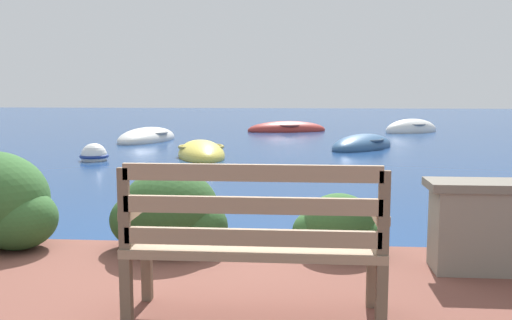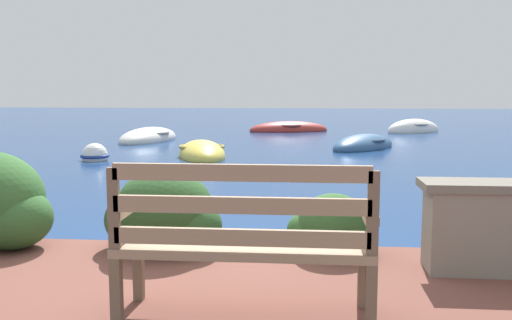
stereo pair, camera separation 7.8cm
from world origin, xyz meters
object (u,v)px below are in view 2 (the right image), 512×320
object	(u,v)px
rowboat_nearest	(202,154)
rowboat_outer	(413,130)
park_bench	(244,238)
rowboat_distant	(289,130)
mooring_buoy	(95,156)
rowboat_far	(149,139)
rowboat_mid	(363,146)

from	to	relation	value
rowboat_nearest	rowboat_outer	distance (m)	9.91
park_bench	rowboat_distant	xyz separation A→B (m)	(-0.27, 17.40, -0.65)
park_bench	rowboat_outer	size ratio (longest dim) A/B	0.61
rowboat_distant	mooring_buoy	distance (m)	9.54
park_bench	rowboat_nearest	xyz separation A→B (m)	(-2.00, 9.59, -0.65)
rowboat_far	rowboat_distant	xyz separation A→B (m)	(4.02, 4.04, -0.00)
rowboat_mid	mooring_buoy	xyz separation A→B (m)	(-6.01, -3.04, 0.04)
mooring_buoy	park_bench	bearing A→B (deg)	-64.38
park_bench	rowboat_outer	xyz separation A→B (m)	(4.14, 17.36, -0.63)
rowboat_far	rowboat_outer	world-z (taller)	rowboat_outer
park_bench	mooring_buoy	distance (m)	9.66
rowboat_nearest	rowboat_far	distance (m)	4.41
park_bench	rowboat_far	bearing A→B (deg)	114.62
rowboat_nearest	mooring_buoy	distance (m)	2.34
rowboat_far	mooring_buoy	bearing A→B (deg)	-167.36
rowboat_mid	rowboat_outer	xyz separation A→B (m)	(2.30, 5.63, 0.01)
rowboat_far	mooring_buoy	xyz separation A→B (m)	(0.12, -4.66, 0.04)
park_bench	rowboat_distant	size ratio (longest dim) A/B	0.48
park_bench	mooring_buoy	size ratio (longest dim) A/B	2.39
rowboat_nearest	park_bench	bearing A→B (deg)	-3.90
rowboat_far	rowboat_distant	distance (m)	5.71
rowboat_mid	rowboat_outer	size ratio (longest dim) A/B	1.14
rowboat_outer	park_bench	bearing A→B (deg)	-137.49
rowboat_mid	rowboat_nearest	bearing A→B (deg)	-27.76
rowboat_mid	rowboat_far	size ratio (longest dim) A/B	0.90
rowboat_distant	mooring_buoy	size ratio (longest dim) A/B	5.00
park_bench	rowboat_nearest	size ratio (longest dim) A/B	0.57
rowboat_nearest	rowboat_outer	xyz separation A→B (m)	(6.14, 7.78, 0.01)
mooring_buoy	rowboat_outer	bearing A→B (deg)	46.23
rowboat_outer	mooring_buoy	xyz separation A→B (m)	(-8.31, -8.67, 0.03)
rowboat_mid	rowboat_far	world-z (taller)	rowboat_far
park_bench	rowboat_mid	world-z (taller)	park_bench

